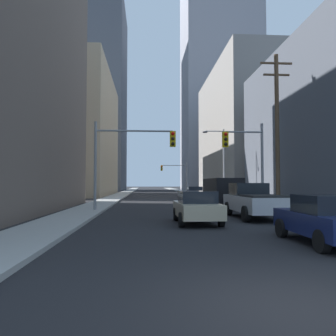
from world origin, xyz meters
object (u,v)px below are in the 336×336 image
at_px(traffic_signal_near_left, 131,150).
at_px(traffic_signal_far_right, 175,172).
at_px(sedan_beige, 197,207).
at_px(sedan_white, 194,193).
at_px(cargo_van_black, 222,191).
at_px(sedan_navy, 326,219).
at_px(traffic_signal_near_right, 245,152).
at_px(pickup_truck_silver, 253,201).

xyz_separation_m(traffic_signal_near_left, traffic_signal_far_right, (6.69, 42.70, -0.01)).
relative_size(sedan_beige, traffic_signal_near_left, 0.71).
height_order(sedan_white, traffic_signal_far_right, traffic_signal_far_right).
distance_m(cargo_van_black, sedan_navy, 15.28).
height_order(cargo_van_black, sedan_beige, cargo_van_black).
xyz_separation_m(sedan_white, traffic_signal_near_right, (1.17, -16.10, 3.22)).
height_order(pickup_truck_silver, cargo_van_black, cargo_van_black).
distance_m(sedan_beige, traffic_signal_near_right, 8.70).
relative_size(traffic_signal_near_left, traffic_signal_far_right, 1.00).
bearing_deg(traffic_signal_far_right, sedan_white, -90.20).
bearing_deg(cargo_van_black, pickup_truck_silver, -90.06).
bearing_deg(pickup_truck_silver, sedan_white, 90.52).
relative_size(pickup_truck_silver, sedan_navy, 1.28).
height_order(sedan_beige, traffic_signal_near_left, traffic_signal_near_left).
relative_size(cargo_van_black, traffic_signal_near_right, 0.87).
xyz_separation_m(traffic_signal_near_right, traffic_signal_far_right, (-1.07, 42.70, 0.11)).
height_order(pickup_truck_silver, traffic_signal_near_left, traffic_signal_near_left).
height_order(pickup_truck_silver, traffic_signal_far_right, traffic_signal_far_right).
distance_m(cargo_van_black, sedan_white, 13.22).
distance_m(pickup_truck_silver, sedan_navy, 7.84).
relative_size(cargo_van_black, traffic_signal_far_right, 0.87).
xyz_separation_m(cargo_van_black, sedan_white, (-0.19, 13.21, -0.52)).
distance_m(sedan_white, traffic_signal_near_left, 17.72).
bearing_deg(pickup_truck_silver, cargo_van_black, 89.94).
xyz_separation_m(cargo_van_black, traffic_signal_near_left, (-6.79, -2.90, 2.83)).
bearing_deg(pickup_truck_silver, traffic_signal_far_right, 90.11).
height_order(pickup_truck_silver, sedan_beige, pickup_truck_silver).
bearing_deg(traffic_signal_near_left, pickup_truck_silver, -33.80).
distance_m(cargo_van_black, sedan_beige, 10.27).
distance_m(sedan_beige, traffic_signal_near_left, 8.27).
distance_m(pickup_truck_silver, cargo_van_black, 7.44).
relative_size(sedan_navy, sedan_white, 1.00).
distance_m(cargo_van_black, traffic_signal_near_right, 4.08).
bearing_deg(traffic_signal_near_right, sedan_white, 94.14).
relative_size(sedan_white, traffic_signal_near_left, 0.70).
bearing_deg(traffic_signal_near_left, sedan_beige, -63.62).
xyz_separation_m(sedan_beige, traffic_signal_far_right, (3.33, 49.47, 3.33)).
distance_m(sedan_beige, sedan_white, 23.10).
distance_m(pickup_truck_silver, sedan_beige, 4.09).
bearing_deg(traffic_signal_near_right, traffic_signal_far_right, 91.44).
bearing_deg(cargo_van_black, traffic_signal_near_right, -71.44).
relative_size(sedan_navy, traffic_signal_near_left, 0.71).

